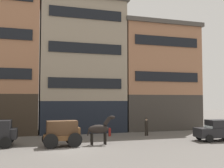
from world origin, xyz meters
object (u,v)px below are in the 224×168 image
pedestrian_officer (146,126)px  sedan_light (217,130)px  fire_hydrant_curbside (110,132)px  draft_horse (100,129)px  cargo_wagon (63,132)px

pedestrian_officer → sedan_light: bearing=-45.9°
pedestrian_officer → fire_hydrant_curbside: bearing=169.0°
draft_horse → pedestrian_officer: 6.93m
draft_horse → sedan_light: size_ratio=0.61×
cargo_wagon → fire_hydrant_curbside: (5.10, 4.54, -0.72)m
draft_horse → fire_hydrant_curbside: (2.15, 4.53, -0.84)m
cargo_wagon → pedestrian_officer: (8.73, 3.83, -0.17)m
cargo_wagon → sedan_light: (13.33, -0.93, -0.23)m
draft_horse → fire_hydrant_curbside: bearing=64.6°
pedestrian_officer → fire_hydrant_curbside: size_ratio=2.16×
sedan_light → draft_horse: bearing=174.9°
pedestrian_officer → fire_hydrant_curbside: 3.73m
pedestrian_officer → draft_horse: bearing=-146.5°
pedestrian_officer → fire_hydrant_curbside: (-3.63, 0.71, -0.55)m
draft_horse → fire_hydrant_curbside: 5.09m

